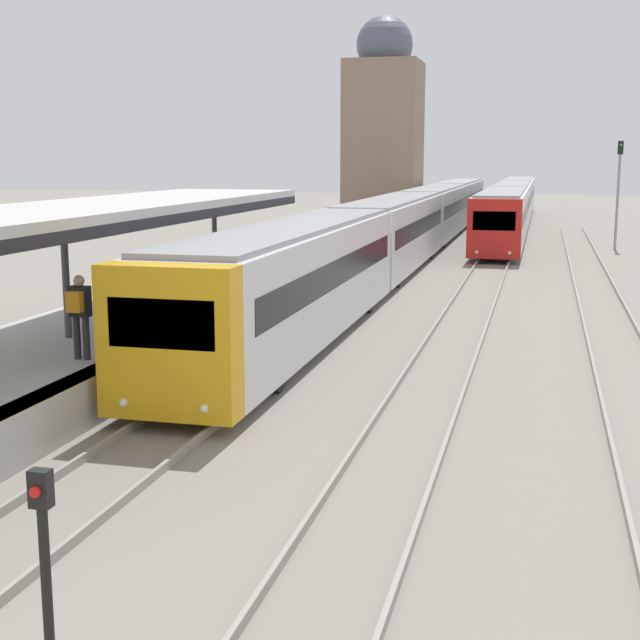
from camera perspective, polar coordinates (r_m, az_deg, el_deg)
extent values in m
cube|color=beige|center=(20.02, -16.16, 6.67)|extent=(4.00, 22.81, 0.20)
cube|color=black|center=(19.13, -11.01, 6.08)|extent=(0.08, 22.81, 0.24)
cylinder|color=#47474C|center=(20.15, -15.96, 2.62)|extent=(0.16, 0.16, 2.66)
cylinder|color=#47474C|center=(28.38, -6.76, 5.07)|extent=(0.16, 0.16, 2.66)
cylinder|color=#2D2D33|center=(18.07, -15.29, -1.10)|extent=(0.14, 0.14, 0.85)
cylinder|color=#2D2D33|center=(17.97, -14.73, -1.13)|extent=(0.14, 0.14, 0.85)
cube|color=black|center=(17.89, -15.12, 1.16)|extent=(0.40, 0.22, 0.60)
sphere|color=tan|center=(17.84, -15.18, 2.44)|extent=(0.22, 0.22, 0.22)
cube|color=orange|center=(17.72, -15.43, 1.12)|extent=(0.30, 0.18, 0.40)
cube|color=gold|center=(15.90, -9.61, -1.39)|extent=(2.53, 0.70, 2.74)
cube|color=black|center=(15.53, -10.14, -0.24)|extent=(1.97, 0.04, 0.88)
sphere|color=#EFEACC|center=(16.16, -12.46, -5.19)|extent=(0.16, 0.16, 0.16)
sphere|color=#EFEACC|center=(15.56, -7.42, -5.64)|extent=(0.16, 0.16, 0.16)
cube|color=silver|center=(23.44, -1.70, 2.50)|extent=(2.53, 15.50, 2.74)
cube|color=gray|center=(23.28, -1.71, 5.98)|extent=(2.23, 15.19, 0.12)
cube|color=black|center=(23.40, -1.70, 3.23)|extent=(2.55, 14.26, 0.71)
cylinder|color=black|center=(19.34, -8.81, -3.19)|extent=(0.12, 0.70, 0.70)
cylinder|color=black|center=(18.62, -2.68, -3.59)|extent=(0.12, 0.70, 0.70)
cylinder|color=black|center=(28.71, -1.03, 1.35)|extent=(0.12, 0.70, 0.70)
cylinder|color=black|center=(28.24, 3.19, 1.18)|extent=(0.12, 0.70, 0.70)
cube|color=silver|center=(38.85, 4.66, 5.58)|extent=(2.53, 15.50, 2.74)
cube|color=gray|center=(38.76, 4.69, 7.68)|extent=(2.23, 15.19, 0.12)
cube|color=black|center=(38.82, 4.67, 6.02)|extent=(2.55, 14.26, 0.71)
cylinder|color=black|center=(34.27, 1.47, 2.81)|extent=(0.12, 0.70, 0.70)
cylinder|color=black|center=(33.87, 5.03, 2.69)|extent=(0.12, 0.70, 0.70)
cylinder|color=black|center=(44.09, 4.33, 4.46)|extent=(0.12, 0.70, 0.70)
cylinder|color=black|center=(43.78, 7.11, 4.37)|extent=(0.12, 0.70, 0.70)
cube|color=silver|center=(54.51, 7.41, 6.88)|extent=(2.53, 15.50, 2.74)
cube|color=gray|center=(54.45, 7.45, 8.38)|extent=(2.23, 15.19, 0.12)
cube|color=black|center=(54.50, 7.42, 7.20)|extent=(2.55, 14.26, 0.71)
cylinder|color=black|center=(49.77, 5.46, 5.11)|extent=(0.12, 0.70, 0.70)
cylinder|color=black|center=(49.50, 7.93, 5.03)|extent=(0.12, 0.70, 0.70)
cylinder|color=black|center=(59.72, 6.92, 5.94)|extent=(0.12, 0.70, 0.70)
cylinder|color=black|center=(59.49, 8.99, 5.88)|extent=(0.12, 0.70, 0.70)
cube|color=silver|center=(70.26, 8.93, 7.59)|extent=(2.53, 15.50, 2.74)
cube|color=gray|center=(70.21, 8.97, 8.76)|extent=(2.23, 15.19, 0.12)
cube|color=black|center=(70.25, 8.94, 7.84)|extent=(2.55, 14.26, 0.71)
cylinder|color=black|center=(65.44, 7.56, 6.31)|extent=(0.12, 0.70, 0.70)
cylinder|color=black|center=(65.23, 9.45, 6.24)|extent=(0.12, 0.70, 0.70)
cylinder|color=black|center=(75.44, 8.44, 6.81)|extent=(0.12, 0.70, 0.70)
cylinder|color=black|center=(75.26, 10.08, 6.75)|extent=(0.12, 0.70, 0.70)
cube|color=red|center=(41.86, 11.09, 5.75)|extent=(2.47, 0.70, 2.72)
cube|color=black|center=(41.51, 11.08, 6.24)|extent=(1.92, 0.04, 0.87)
sphere|color=#EFEACC|center=(41.66, 10.00, 4.30)|extent=(0.16, 0.16, 0.16)
sphere|color=#EFEACC|center=(41.59, 12.03, 4.22)|extent=(0.16, 0.16, 0.16)
cube|color=silver|center=(49.76, 11.58, 6.43)|extent=(2.47, 15.16, 2.72)
cube|color=gray|center=(49.69, 11.64, 8.07)|extent=(2.17, 14.85, 0.12)
cube|color=black|center=(49.74, 11.60, 6.77)|extent=(2.49, 13.94, 0.71)
cylinder|color=black|center=(45.02, 9.90, 4.46)|extent=(0.12, 0.70, 0.70)
cylinder|color=black|center=(44.92, 12.58, 4.35)|extent=(0.12, 0.70, 0.70)
cylinder|color=black|center=(54.82, 10.67, 5.46)|extent=(0.12, 0.70, 0.70)
cylinder|color=black|center=(54.73, 12.87, 5.37)|extent=(0.12, 0.70, 0.70)
cube|color=silver|center=(65.23, 12.21, 7.28)|extent=(2.47, 15.16, 2.72)
cube|color=gray|center=(65.18, 12.26, 8.53)|extent=(2.17, 14.85, 0.12)
cube|color=black|center=(65.22, 12.22, 7.54)|extent=(2.49, 13.94, 0.71)
cylinder|color=black|center=(60.44, 11.00, 5.88)|extent=(0.12, 0.70, 0.70)
cylinder|color=black|center=(60.37, 13.00, 5.80)|extent=(0.12, 0.70, 0.70)
cylinder|color=black|center=(70.26, 11.45, 6.46)|extent=(0.12, 0.70, 0.70)
cylinder|color=black|center=(70.20, 13.17, 6.39)|extent=(0.12, 0.70, 0.70)
cube|color=silver|center=(80.72, 12.59, 7.80)|extent=(2.47, 15.16, 2.72)
cube|color=gray|center=(80.68, 12.63, 8.81)|extent=(2.17, 14.85, 0.12)
cube|color=black|center=(80.71, 12.60, 8.02)|extent=(2.49, 13.94, 0.71)
cylinder|color=black|center=(75.90, 11.65, 6.73)|extent=(0.12, 0.70, 0.70)
cylinder|color=black|center=(75.84, 13.25, 6.66)|extent=(0.12, 0.70, 0.70)
cylinder|color=black|center=(85.73, 11.95, 7.10)|extent=(0.12, 0.70, 0.70)
cylinder|color=black|center=(85.68, 13.36, 7.05)|extent=(0.12, 0.70, 0.70)
cylinder|color=black|center=(9.06, -17.09, -16.28)|extent=(0.10, 0.10, 1.67)
cube|color=black|center=(8.66, -17.44, -10.25)|extent=(0.20, 0.14, 0.36)
sphere|color=red|center=(8.59, -17.76, -10.44)|extent=(0.11, 0.11, 0.11)
cylinder|color=gray|center=(50.39, 18.52, 7.56)|extent=(0.14, 0.14, 5.73)
cube|color=black|center=(50.35, 18.69, 10.41)|extent=(0.28, 0.20, 0.70)
sphere|color=green|center=(50.24, 18.71, 10.57)|extent=(0.14, 0.14, 0.14)
cube|color=#89705B|center=(58.51, 4.08, 10.90)|extent=(4.64, 4.64, 10.90)
sphere|color=#4C5666|center=(58.94, 4.16, 17.17)|extent=(3.57, 3.57, 3.57)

